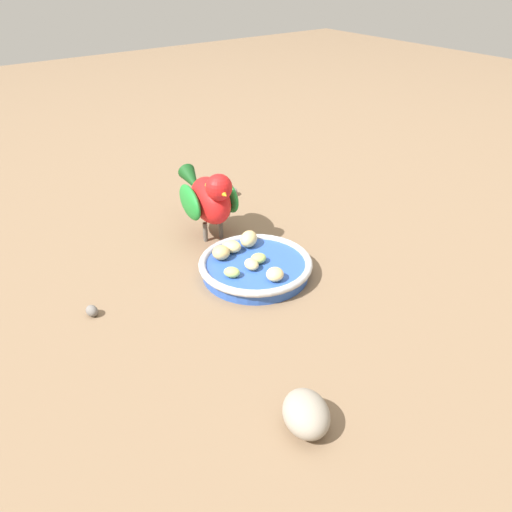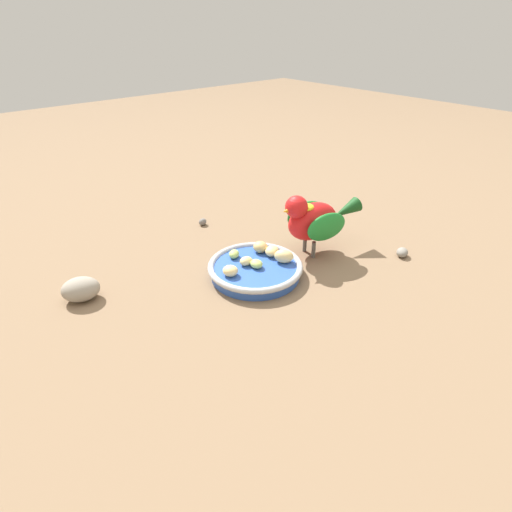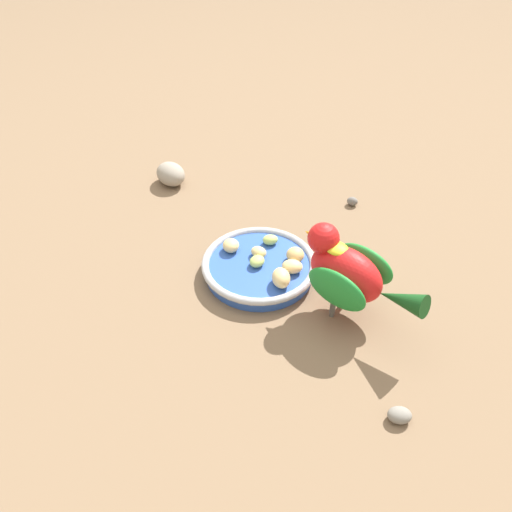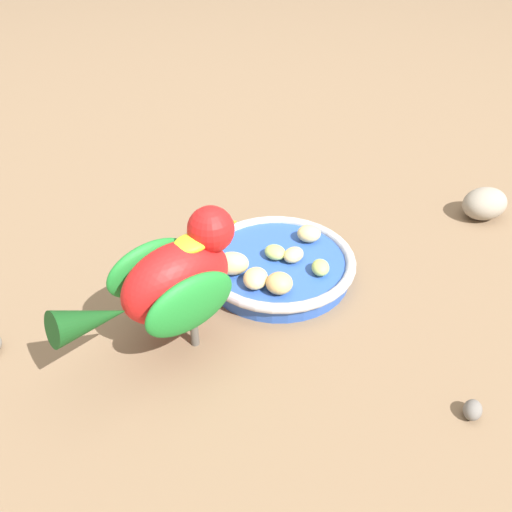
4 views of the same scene
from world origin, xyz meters
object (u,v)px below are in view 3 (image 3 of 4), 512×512
(feeding_bowl, at_px, (259,267))
(apple_piece_3, at_px, (283,276))
(apple_piece_4, at_px, (269,239))
(apple_piece_6, at_px, (292,267))
(apple_piece_1, at_px, (257,261))
(apple_piece_0, at_px, (257,252))
(rock_large, at_px, (171,174))
(pebble_0, at_px, (400,415))
(apple_piece_5, at_px, (295,255))
(parrot, at_px, (348,272))
(pebble_1, at_px, (352,201))
(apple_piece_2, at_px, (231,245))

(feeding_bowl, bearing_deg, apple_piece_3, -20.96)
(apple_piece_4, height_order, apple_piece_6, apple_piece_6)
(apple_piece_1, bearing_deg, apple_piece_0, 119.33)
(rock_large, relative_size, pebble_0, 2.20)
(apple_piece_5, bearing_deg, parrot, -23.97)
(feeding_bowl, relative_size, parrot, 0.92)
(apple_piece_0, distance_m, apple_piece_1, 0.02)
(pebble_0, bearing_deg, apple_piece_1, 153.90)
(apple_piece_5, bearing_deg, apple_piece_4, 163.89)
(pebble_1, bearing_deg, rock_large, -161.67)
(feeding_bowl, height_order, apple_piece_3, apple_piece_3)
(apple_piece_0, xyz_separation_m, apple_piece_6, (0.07, -0.01, 0.00))
(apple_piece_1, height_order, apple_piece_2, apple_piece_2)
(apple_piece_2, bearing_deg, rock_large, 148.95)
(apple_piece_6, bearing_deg, apple_piece_0, 175.30)
(apple_piece_3, relative_size, parrot, 0.19)
(parrot, relative_size, pebble_0, 6.62)
(apple_piece_6, bearing_deg, rock_large, 158.56)
(apple_piece_5, height_order, apple_piece_6, apple_piece_5)
(apple_piece_4, height_order, pebble_1, apple_piece_4)
(apple_piece_4, xyz_separation_m, pebble_0, (0.29, -0.20, -0.02))
(apple_piece_2, distance_m, apple_piece_4, 0.06)
(apple_piece_5, height_order, rock_large, apple_piece_5)
(apple_piece_5, relative_size, pebble_0, 0.97)
(apple_piece_5, height_order, pebble_0, apple_piece_5)
(apple_piece_4, relative_size, apple_piece_6, 0.79)
(apple_piece_5, bearing_deg, apple_piece_6, -72.54)
(apple_piece_3, distance_m, apple_piece_5, 0.06)
(apple_piece_4, bearing_deg, apple_piece_2, -132.55)
(feeding_bowl, xyz_separation_m, apple_piece_3, (0.05, -0.02, 0.02))
(apple_piece_3, height_order, pebble_0, apple_piece_3)
(parrot, bearing_deg, pebble_0, 145.37)
(feeding_bowl, height_order, apple_piece_0, apple_piece_0)
(apple_piece_3, xyz_separation_m, rock_large, (-0.34, 0.16, -0.01))
(apple_piece_0, height_order, pebble_0, apple_piece_0)
(apple_piece_4, bearing_deg, apple_piece_3, -48.28)
(apple_piece_5, bearing_deg, feeding_bowl, -141.08)
(feeding_bowl, distance_m, apple_piece_6, 0.06)
(apple_piece_5, bearing_deg, pebble_0, -37.12)
(apple_piece_2, xyz_separation_m, pebble_0, (0.34, -0.15, -0.02))
(pebble_1, bearing_deg, apple_piece_2, -113.69)
(pebble_0, relative_size, pebble_1, 1.49)
(apple_piece_6, bearing_deg, pebble_0, -33.82)
(rock_large, bearing_deg, apple_piece_1, -27.47)
(feeding_bowl, bearing_deg, pebble_1, 78.23)
(apple_piece_2, bearing_deg, apple_piece_6, 2.53)
(apple_piece_0, xyz_separation_m, apple_piece_3, (0.06, -0.04, 0.00))
(apple_piece_5, relative_size, parrot, 0.15)
(feeding_bowl, bearing_deg, parrot, -4.02)
(apple_piece_1, distance_m, apple_piece_4, 0.06)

